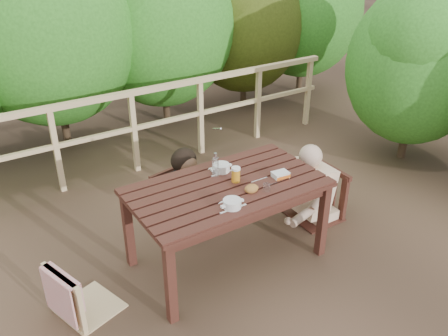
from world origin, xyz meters
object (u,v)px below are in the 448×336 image
diner_right (322,156)px  bottle (215,165)px  soup_far (221,168)px  tumbler (267,188)px  butter_tub (280,175)px  chair_far (176,179)px  beer_glass (236,175)px  woman (174,161)px  chair_right (318,175)px  soup_near (232,204)px  bread_roll (251,189)px  chair_left (82,264)px  table (227,224)px

diner_right → bottle: 1.17m
soup_far → tumbler: bearing=-74.8°
bottle → butter_tub: size_ratio=1.66×
chair_far → beer_glass: size_ratio=5.56×
woman → beer_glass: woman is taller
chair_right → diner_right: size_ratio=0.70×
soup_near → beer_glass: size_ratio=1.64×
diner_right → woman: bearing=55.6°
beer_glass → tumbler: size_ratio=1.95×
chair_right → soup_far: (-1.03, 0.15, 0.31)m
bread_roll → bottle: size_ratio=0.52×
chair_left → woman: size_ratio=0.73×
chair_far → butter_tub: size_ratio=5.79×
bottle → tumbler: size_ratio=3.12×
chair_left → beer_glass: (1.34, -0.06, 0.39)m
diner_right → bread_roll: bearing=105.5°
chair_far → soup_far: (0.11, -0.67, 0.38)m
chair_far → beer_glass: bearing=-93.1°
chair_right → woman: 1.42m
chair_far → woman: woman is taller
butter_tub → bottle: bearing=150.8°
chair_left → beer_glass: bearing=-110.1°
table → soup_near: (-0.15, -0.30, 0.41)m
chair_left → woman: woman is taller
chair_right → woman: (-1.14, 0.83, 0.11)m
chair_far → chair_right: size_ratio=0.85×
bread_roll → soup_near: bearing=-156.2°
soup_near → soup_far: bearing=65.6°
tumbler → bread_roll: bearing=150.1°
table → butter_tub: size_ratio=11.51×
diner_right → soup_near: size_ratio=5.73×
butter_tub → soup_far: bearing=140.5°
table → chair_left: 1.25m
diner_right → tumbler: bearing=110.6°
bread_roll → soup_far: bearing=93.1°
table → chair_far: size_ratio=1.99×
chair_far → bread_roll: size_ratio=6.70×
chair_far → woman: bearing=79.4°
soup_near → bread_roll: size_ratio=1.97×
chair_right → tumbler: chair_right is taller
tumbler → butter_tub: size_ratio=0.53×
chair_far → bread_roll: bearing=-93.4°
diner_right → butter_tub: diner_right is taller
beer_glass → tumbler: 0.29m
soup_near → butter_tub: bearing=15.9°
bread_roll → butter_tub: size_ratio=0.86×
table → beer_glass: (0.09, 0.01, 0.45)m
soup_far → bread_roll: size_ratio=2.02×
beer_glass → bottle: size_ratio=0.63×
diner_right → butter_tub: (-0.69, -0.21, 0.09)m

